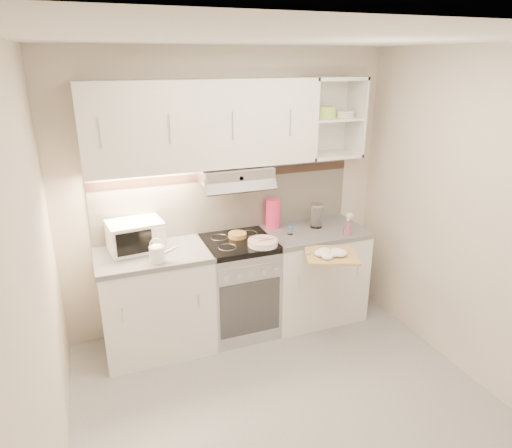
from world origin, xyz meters
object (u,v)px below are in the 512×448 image
pink_pitcher (273,213)px  electric_range (239,286)px  plate_stack (263,242)px  microwave (136,236)px  watering_can (158,253)px  cutting_board (331,255)px  glass_jar (316,216)px  spray_bottle (348,226)px

pink_pitcher → electric_range: bearing=-172.6°
electric_range → plate_stack: 0.53m
microwave → watering_can: size_ratio=2.06×
plate_stack → watering_can: bearing=-179.5°
electric_range → watering_can: 0.91m
electric_range → watering_can: (-0.73, -0.19, 0.52)m
cutting_board → plate_stack: bearing=165.7°
pink_pitcher → glass_jar: pink_pitcher is taller
pink_pitcher → watering_can: bearing=-179.7°
microwave → cutting_board: bearing=-29.6°
microwave → spray_bottle: (1.82, -0.34, -0.04)m
electric_range → plate_stack: plate_stack is taller
electric_range → microwave: 1.04m
watering_can → pink_pitcher: (1.14, 0.39, 0.07)m
microwave → glass_jar: bearing=-8.8°
microwave → pink_pitcher: bearing=-2.7°
glass_jar → cutting_board: bearing=-105.6°
microwave → pink_pitcher: pink_pitcher is taller
plate_stack → spray_bottle: (0.81, -0.04, 0.06)m
watering_can → glass_jar: glass_jar is taller
plate_stack → glass_jar: glass_jar is taller
watering_can → spray_bottle: bearing=12.4°
microwave → spray_bottle: bearing=-17.0°
watering_can → pink_pitcher: 1.21m
electric_range → cutting_board: (0.63, -0.52, 0.42)m
spray_bottle → cutting_board: size_ratio=0.52×
electric_range → microwave: microwave is taller
plate_stack → pink_pitcher: bearing=56.2°
microwave → spray_bottle: size_ratio=2.14×
glass_jar → cutting_board: size_ratio=0.55×
watering_can → glass_jar: 1.54m
plate_stack → pink_pitcher: size_ratio=0.93×
pink_pitcher → glass_jar: 0.41m
plate_stack → glass_jar: bearing=19.9°
glass_jar → cutting_board: (-0.16, -0.57, -0.14)m
spray_bottle → glass_jar: bearing=117.7°
plate_stack → pink_pitcher: (0.25, 0.38, 0.11)m
plate_stack → spray_bottle: size_ratio=1.18×
pink_pitcher → glass_jar: bearing=-40.2°
electric_range → plate_stack: size_ratio=3.51×
microwave → watering_can: (0.13, -0.30, -0.05)m
glass_jar → plate_stack: bearing=-160.1°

